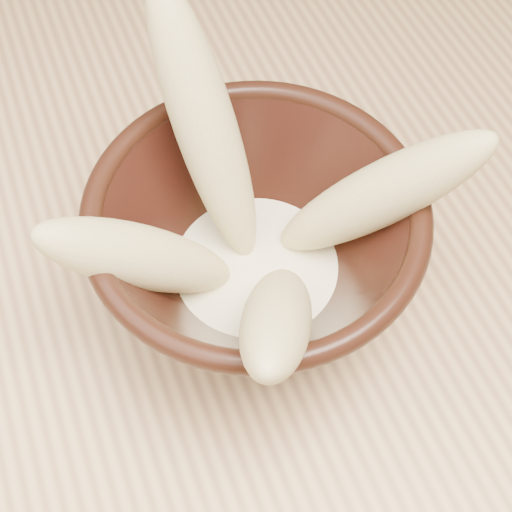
{
  "coord_description": "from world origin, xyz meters",
  "views": [
    {
      "loc": [
        -0.02,
        -0.3,
        1.21
      ],
      "look_at": [
        0.07,
        -0.07,
        0.81
      ],
      "focal_mm": 50.0,
      "sensor_mm": 36.0,
      "label": 1
    }
  ],
  "objects": [
    {
      "name": "banana_left",
      "position": [
        -0.01,
        -0.06,
        0.85
      ],
      "size": [
        0.14,
        0.05,
        0.13
      ],
      "primitive_type": "ellipsoid",
      "rotation": [
        0.81,
        0.0,
        -1.62
      ],
      "color": "tan",
      "rests_on": "bowl"
    },
    {
      "name": "table",
      "position": [
        0.0,
        0.0,
        0.67
      ],
      "size": [
        1.2,
        0.8,
        0.75
      ],
      "color": "#E0B57B",
      "rests_on": "ground"
    },
    {
      "name": "banana_upright",
      "position": [
        0.06,
        -0.01,
        0.88
      ],
      "size": [
        0.06,
        0.14,
        0.19
      ],
      "primitive_type": "ellipsoid",
      "rotation": [
        0.52,
        0.0,
        3.32
      ],
      "color": "tan",
      "rests_on": "bowl"
    },
    {
      "name": "banana_right",
      "position": [
        0.14,
        -0.08,
        0.86
      ],
      "size": [
        0.15,
        0.1,
        0.15
      ],
      "primitive_type": "ellipsoid",
      "rotation": [
        0.73,
        0.0,
        1.08
      ],
      "color": "tan",
      "rests_on": "bowl"
    },
    {
      "name": "bowl",
      "position": [
        0.07,
        -0.07,
        0.82
      ],
      "size": [
        0.22,
        0.22,
        0.12
      ],
      "rotation": [
        0.0,
        0.0,
        -0.16
      ],
      "color": "black",
      "rests_on": "table"
    },
    {
      "name": "milk_puddle",
      "position": [
        0.07,
        -0.07,
        0.79
      ],
      "size": [
        0.12,
        0.12,
        0.02
      ],
      "primitive_type": "cylinder",
      "color": "#FFF5CD",
      "rests_on": "bowl"
    },
    {
      "name": "banana_front",
      "position": [
        0.05,
        -0.14,
        0.85
      ],
      "size": [
        0.11,
        0.15,
        0.15
      ],
      "primitive_type": "ellipsoid",
      "rotation": [
        0.79,
        0.0,
        -0.5
      ],
      "color": "tan",
      "rests_on": "bowl"
    }
  ]
}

